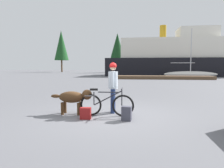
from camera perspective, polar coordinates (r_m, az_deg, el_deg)
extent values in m
plane|color=slate|center=(6.46, -0.64, -9.03)|extent=(160.00, 160.00, 0.00)
torus|color=black|center=(6.23, 3.24, -6.30)|extent=(0.69, 0.06, 0.69)
torus|color=black|center=(6.38, -6.12, -6.05)|extent=(0.69, 0.06, 0.69)
cube|color=black|center=(6.20, -1.05, -2.40)|extent=(0.66, 0.03, 0.03)
cube|color=black|center=(6.23, -1.23, -4.08)|extent=(0.89, 0.03, 0.49)
cylinder|color=black|center=(6.32, -5.26, -4.21)|extent=(0.03, 0.03, 0.42)
cylinder|color=black|center=(6.18, 2.88, -3.93)|extent=(0.03, 0.03, 0.52)
cube|color=black|center=(6.28, -5.28, -1.60)|extent=(0.24, 0.10, 0.06)
cylinder|color=black|center=(6.14, 2.89, -1.35)|extent=(0.03, 0.44, 0.03)
cube|color=slate|center=(6.33, -6.33, -3.38)|extent=(0.36, 0.14, 0.02)
cylinder|color=navy|center=(6.84, 0.40, -4.69)|extent=(0.14, 0.14, 0.82)
cylinder|color=navy|center=(6.63, 0.18, -5.02)|extent=(0.14, 0.14, 0.82)
cylinder|color=silver|center=(6.65, 0.29, 1.14)|extent=(0.32, 0.32, 0.58)
cylinder|color=silver|center=(6.87, 0.51, 1.55)|extent=(0.09, 0.09, 0.52)
cylinder|color=silver|center=(6.43, 0.06, 1.31)|extent=(0.09, 0.09, 0.52)
sphere|color=tan|center=(6.63, 0.30, 4.96)|extent=(0.22, 0.22, 0.22)
sphere|color=red|center=(6.63, 0.30, 5.22)|extent=(0.24, 0.24, 0.24)
ellipsoid|color=#472D19|center=(6.63, -11.68, -3.73)|extent=(0.85, 0.44, 0.38)
sphere|color=#472D19|center=(6.47, -7.27, -3.09)|extent=(0.33, 0.33, 0.33)
ellipsoid|color=#472D19|center=(6.83, -16.04, -3.40)|extent=(0.32, 0.12, 0.12)
cylinder|color=#472D19|center=(6.73, -9.07, -6.74)|extent=(0.10, 0.10, 0.41)
cylinder|color=#472D19|center=(6.50, -9.67, -7.17)|extent=(0.10, 0.10, 0.41)
cylinder|color=#472D19|center=(6.90, -13.46, -6.52)|extent=(0.10, 0.10, 0.41)
cylinder|color=#472D19|center=(6.68, -14.20, -6.93)|extent=(0.10, 0.10, 0.41)
cube|color=#3F3F4C|center=(5.81, 4.26, -8.51)|extent=(0.31, 0.24, 0.42)
cube|color=maroon|center=(6.01, -7.67, -8.43)|extent=(0.33, 0.20, 0.35)
cube|color=brown|center=(25.59, 14.31, 1.87)|extent=(12.24, 2.21, 0.40)
cube|color=black|center=(35.71, 19.10, 4.65)|extent=(24.80, 7.74, 2.93)
cube|color=silver|center=(35.83, 19.24, 9.56)|extent=(19.84, 6.50, 3.20)
cube|color=silver|center=(36.71, 23.25, 13.24)|extent=(5.95, 4.64, 1.80)
cylinder|color=#BF8C19|center=(35.68, 14.56, 14.23)|extent=(1.10, 1.10, 2.40)
ellipsoid|color=silver|center=(30.72, 21.76, 2.64)|extent=(7.52, 2.11, 0.90)
cylinder|color=#B2B2B7|center=(30.79, 21.98, 9.16)|extent=(0.14, 0.14, 6.09)
cylinder|color=#B2B2B7|center=(30.44, 19.80, 5.79)|extent=(3.39, 0.10, 0.10)
cylinder|color=#4C331E|center=(57.51, -14.36, 5.05)|extent=(0.43, 0.43, 3.35)
cone|color=#19471E|center=(57.80, -14.49, 10.79)|extent=(3.93, 3.93, 8.21)
cylinder|color=#4C331E|center=(50.91, 1.56, 5.22)|extent=(0.40, 0.40, 3.35)
cone|color=#143819|center=(51.17, 1.57, 10.86)|extent=(3.74, 3.74, 6.70)
cylinder|color=#4C331E|center=(52.10, 19.92, 4.68)|extent=(0.35, 0.35, 2.92)
cone|color=#143819|center=(52.39, 20.12, 10.91)|extent=(3.36, 3.36, 8.47)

